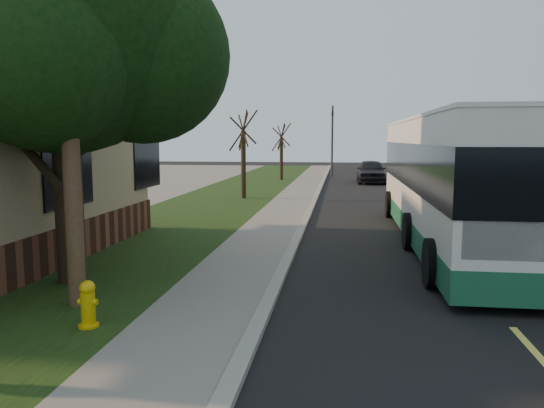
% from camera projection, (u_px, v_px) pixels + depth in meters
% --- Properties ---
extents(ground, '(120.00, 120.00, 0.00)m').
position_uv_depth(ground, '(253.00, 339.00, 7.93)').
color(ground, black).
rests_on(ground, ground).
extents(road, '(8.00, 80.00, 0.01)m').
position_uv_depth(road, '(425.00, 231.00, 17.25)').
color(road, black).
rests_on(road, ground).
extents(curb, '(0.25, 80.00, 0.12)m').
position_uv_depth(curb, '(303.00, 226.00, 17.76)').
color(curb, gray).
rests_on(curb, ground).
extents(sidewalk, '(2.00, 80.00, 0.08)m').
position_uv_depth(sidewalk, '(273.00, 226.00, 17.89)').
color(sidewalk, slate).
rests_on(sidewalk, ground).
extents(grass_verge, '(5.00, 80.00, 0.07)m').
position_uv_depth(grass_verge, '(173.00, 224.00, 18.35)').
color(grass_verge, black).
rests_on(grass_verge, ground).
extents(fire_hydrant, '(0.32, 0.32, 0.74)m').
position_uv_depth(fire_hydrant, '(88.00, 304.00, 8.21)').
color(fire_hydrant, gold).
rests_on(fire_hydrant, grass_verge).
extents(utility_pole, '(2.86, 3.21, 9.07)m').
position_uv_depth(utility_pole, '(65.00, 38.00, 8.76)').
color(utility_pole, '#473321').
rests_on(utility_pole, ground).
extents(leafy_tree, '(6.30, 6.00, 7.80)m').
position_uv_depth(leafy_tree, '(66.00, 27.00, 10.44)').
color(leafy_tree, black).
rests_on(leafy_tree, grass_verge).
extents(bare_tree_near, '(1.38, 1.21, 4.31)m').
position_uv_depth(bare_tree_near, '(243.00, 156.00, 25.83)').
color(bare_tree_near, black).
rests_on(bare_tree_near, grass_verge).
extents(bare_tree_far, '(1.38, 1.21, 4.03)m').
position_uv_depth(bare_tree_far, '(281.00, 152.00, 37.59)').
color(bare_tree_far, black).
rests_on(bare_tree_far, grass_verge).
extents(traffic_signal, '(0.18, 0.22, 5.50)m').
position_uv_depth(traffic_signal, '(332.00, 136.00, 40.93)').
color(traffic_signal, '#2D2D30').
rests_on(traffic_signal, ground).
extents(transit_bus, '(3.05, 13.20, 3.57)m').
position_uv_depth(transit_bus, '(456.00, 177.00, 14.97)').
color(transit_bus, silver).
rests_on(transit_bus, ground).
extents(distant_car, '(1.89, 4.64, 1.58)m').
position_uv_depth(distant_car, '(371.00, 171.00, 35.81)').
color(distant_car, black).
rests_on(distant_car, ground).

